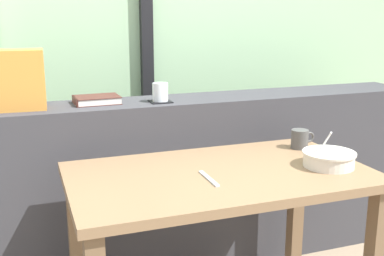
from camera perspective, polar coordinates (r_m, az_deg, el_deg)
The scene contains 10 objects.
window_divider_post at distance 2.88m, azimuth -5.49°, elevation 13.59°, with size 0.07×0.05×2.60m, color black.
dark_console_ledge at distance 2.45m, azimuth -3.58°, elevation -6.93°, with size 2.80×0.31×0.89m, color #38383D.
breakfast_table at distance 1.89m, azimuth 3.31°, elevation -8.36°, with size 1.16×0.66×0.70m.
coaster_square at distance 2.28m, azimuth -3.78°, elevation 3.16°, with size 0.10×0.10×0.01m, color black.
juice_glass at distance 2.27m, azimuth -3.80°, elevation 4.19°, with size 0.07×0.07×0.09m.
closed_book at distance 2.28m, azimuth -11.29°, elevation 3.32°, with size 0.21×0.16×0.03m.
throw_pillow at distance 2.22m, azimuth -21.25°, elevation 5.32°, with size 0.32×0.14×0.26m, color #D18938.
soup_bowl at distance 1.97m, azimuth 15.96°, elevation -3.56°, with size 0.21×0.21×0.15m.
fork_utensil at distance 1.77m, azimuth 2.01°, elevation -6.02°, with size 0.02×0.17×0.01m, color silver.
ceramic_mug at distance 2.20m, azimuth 12.74°, elevation -1.28°, with size 0.11×0.08×0.08m.
Camera 1 is at (-0.63, -1.65, 1.30)m, focal length 44.83 mm.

